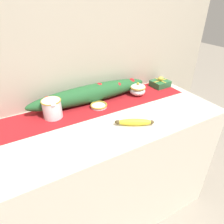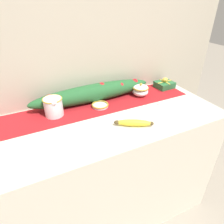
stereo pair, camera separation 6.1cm
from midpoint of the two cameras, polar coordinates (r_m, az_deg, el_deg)
The scene contains 12 objects.
ground_plane at distance 1.85m, azimuth -1.85°, elevation -25.37°, with size 12.00×12.00×0.00m, color gray.
countertop at distance 1.51m, azimuth -2.14°, elevation -15.99°, with size 1.44×0.63×0.89m, color beige.
back_wall at distance 1.38m, azimuth -9.46°, elevation 16.15°, with size 2.24×0.04×2.40m, color #B7AD99.
table_runner at distance 1.35m, azimuth -5.83°, elevation 1.78°, with size 1.32×0.27×0.00m, color #A8191E.
cream_pitcher at distance 1.25m, azimuth -18.10°, elevation 1.08°, with size 0.12×0.14×0.12m.
sugar_bowl at distance 1.48m, azimuth 6.15°, elevation 6.41°, with size 0.12×0.12×0.10m.
small_dish at distance 1.33m, azimuth -5.12°, elevation 1.83°, with size 0.11×0.11×0.02m.
banana at distance 1.15m, azimuth 4.90°, elevation -2.93°, with size 0.21×0.14×0.04m.
spoon at distance 1.41m, azimuth 11.12°, elevation 2.68°, with size 0.18×0.08×0.01m.
napkin_stack at distance 1.03m, azimuth -30.46°, elevation -13.06°, with size 0.14×0.14×0.02m, color silver.
gift_box at distance 1.67m, azimuth 12.57°, elevation 8.06°, with size 0.14×0.12×0.08m.
poinsettia_garland at distance 1.38m, azimuth -7.23°, elevation 5.35°, with size 0.87×0.13×0.12m.
Camera 1 is at (-0.49, -0.91, 1.54)m, focal length 32.00 mm.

